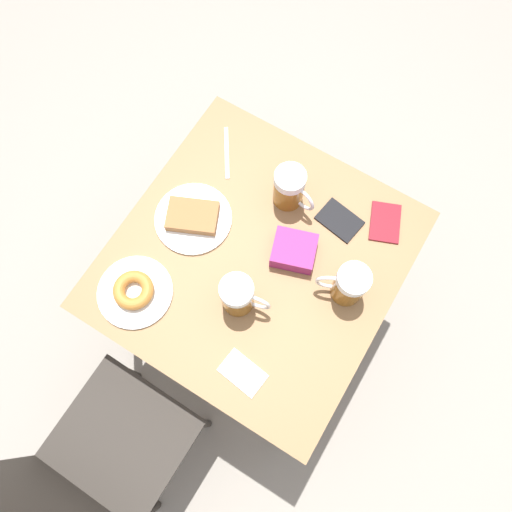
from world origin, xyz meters
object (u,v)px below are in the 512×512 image
at_px(fork, 227,153).
at_px(blue_pouch, 294,251).
at_px(passport_near_edge, 385,222).
at_px(passport_far_edge, 339,220).
at_px(beer_mug_center, 290,188).
at_px(beer_mug_right, 349,284).
at_px(chair, 87,476).
at_px(beer_mug_left, 238,296).
at_px(plate_with_donut, 134,291).
at_px(napkin_folded, 243,373).
at_px(plate_with_cake, 193,217).

distance_m(fork, blue_pouch, 0.39).
xyz_separation_m(fork, passport_near_edge, (-0.53, -0.05, 0.00)).
height_order(passport_far_edge, blue_pouch, blue_pouch).
height_order(beer_mug_center, passport_near_edge, beer_mug_center).
xyz_separation_m(beer_mug_right, passport_far_edge, (0.12, -0.18, -0.07)).
height_order(beer_mug_right, blue_pouch, beer_mug_right).
height_order(chair, beer_mug_left, chair).
height_order(chair, passport_far_edge, chair).
bearing_deg(beer_mug_left, plate_with_donut, 26.17).
bearing_deg(beer_mug_center, passport_near_edge, -163.96).
distance_m(beer_mug_right, passport_far_edge, 0.23).
height_order(beer_mug_right, passport_far_edge, beer_mug_right).
relative_size(plate_with_donut, beer_mug_center, 1.49).
bearing_deg(beer_mug_right, beer_mug_left, 37.26).
bearing_deg(beer_mug_center, beer_mug_left, 96.88).
height_order(chair, plate_with_donut, chair).
distance_m(napkin_folded, passport_far_edge, 0.53).
bearing_deg(beer_mug_center, plate_with_donut, 64.92).
xyz_separation_m(beer_mug_right, fork, (0.53, -0.20, -0.07)).
xyz_separation_m(plate_with_cake, fork, (0.04, -0.24, -0.01)).
relative_size(beer_mug_right, passport_far_edge, 1.04).
height_order(beer_mug_right, passport_near_edge, beer_mug_right).
relative_size(beer_mug_right, passport_near_edge, 0.97).
xyz_separation_m(plate_with_donut, passport_near_edge, (-0.51, -0.56, -0.01)).
distance_m(plate_with_donut, fork, 0.52).
distance_m(plate_with_cake, plate_with_donut, 0.28).
relative_size(plate_with_donut, beer_mug_left, 1.49).
bearing_deg(beer_mug_right, blue_pouch, -6.81).
distance_m(chair, beer_mug_left, 0.70).
xyz_separation_m(beer_mug_left, blue_pouch, (-0.06, -0.20, -0.04)).
bearing_deg(plate_with_cake, plate_with_donut, 86.66).
relative_size(beer_mug_left, passport_far_edge, 1.04).
height_order(fork, blue_pouch, blue_pouch).
height_order(beer_mug_left, beer_mug_right, same).
height_order(plate_with_cake, plate_with_donut, plate_with_donut).
relative_size(beer_mug_left, napkin_folded, 1.11).
bearing_deg(blue_pouch, chair, 77.27).
height_order(plate_with_cake, napkin_folded, plate_with_cake).
xyz_separation_m(beer_mug_left, napkin_folded, (-0.11, 0.16, -0.07)).
relative_size(chair, beer_mug_left, 6.47).
bearing_deg(passport_far_edge, napkin_folded, 88.69).
xyz_separation_m(chair, plate_with_cake, (0.12, -0.78, 0.20)).
xyz_separation_m(plate_with_cake, beer_mug_left, (-0.25, 0.14, 0.06)).
height_order(plate_with_cake, passport_far_edge, plate_with_cake).
bearing_deg(beer_mug_left, beer_mug_center, -83.12).
bearing_deg(passport_near_edge, plate_with_donut, 47.75).
bearing_deg(beer_mug_left, beer_mug_right, -142.74).
xyz_separation_m(beer_mug_left, fork, (0.29, -0.39, -0.07)).
xyz_separation_m(beer_mug_left, beer_mug_center, (0.04, -0.35, 0.00)).
height_order(plate_with_donut, passport_near_edge, plate_with_donut).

